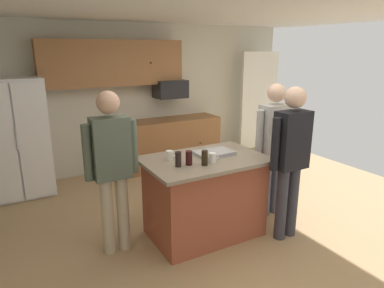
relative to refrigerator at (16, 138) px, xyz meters
name	(u,v)px	position (x,y,z in m)	size (l,w,h in m)	color
floor	(216,230)	(2.00, -2.38, -0.88)	(7.04, 7.04, 0.00)	tan
ceiling	(221,4)	(2.00, -2.38, 1.72)	(7.04, 7.04, 0.00)	white
back_wall	(134,97)	(2.00, 0.42, 0.42)	(6.40, 0.10, 2.60)	beige
french_door_window_panel	(259,101)	(4.60, 0.02, 0.22)	(0.90, 0.06, 2.00)	white
cabinet_run_upper	(113,63)	(1.60, 0.22, 1.04)	(2.40, 0.38, 0.75)	#936038
cabinet_run_lower	(172,142)	(2.60, 0.10, -0.43)	(1.80, 0.63, 0.90)	#936038
refrigerator	(16,138)	(0.00, 0.00, 0.00)	(0.90, 0.76, 1.76)	white
microwave_over_range	(170,89)	(2.60, 0.12, 0.57)	(0.56, 0.40, 0.32)	black
kitchen_island	(204,196)	(1.83, -2.37, -0.40)	(1.39, 0.93, 0.95)	#9E4C33
person_guest_by_door	(273,141)	(2.87, -2.35, 0.13)	(0.57, 0.23, 1.75)	#4C5166
person_guest_right	(112,162)	(0.80, -2.20, 0.14)	(0.57, 0.23, 1.76)	tan
person_host_foreground	(291,153)	(2.63, -2.90, 0.15)	(0.57, 0.23, 1.77)	#383842
glass_pilsner	(178,159)	(1.43, -2.47, 0.15)	(0.07, 0.07, 0.16)	black
glass_stout_tall	(205,158)	(1.70, -2.57, 0.15)	(0.07, 0.07, 0.17)	black
tumbler_amber	(189,158)	(1.56, -2.48, 0.15)	(0.07, 0.07, 0.15)	black
mug_ceramic_white	(212,158)	(1.82, -2.54, 0.13)	(0.12, 0.08, 0.11)	white
mug_blue_stoneware	(170,155)	(1.46, -2.22, 0.12)	(0.12, 0.08, 0.10)	white
serving_tray	(214,153)	(1.99, -2.31, 0.09)	(0.44, 0.30, 0.04)	#B7B7BC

